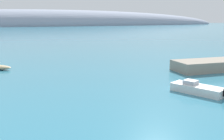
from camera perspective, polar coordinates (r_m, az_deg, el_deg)
The scene contains 2 objects.
distant_ridge at distance 252.29m, azimuth -15.75°, elevation 9.15°, with size 376.72×57.59×28.70m, color #8E99AD.
motorboat_white_foreground at distance 27.55m, azimuth 17.84°, elevation -3.87°, with size 3.96×5.47×1.19m.
Camera 1 is at (-6.91, 0.56, 7.36)m, focal length 42.61 mm.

